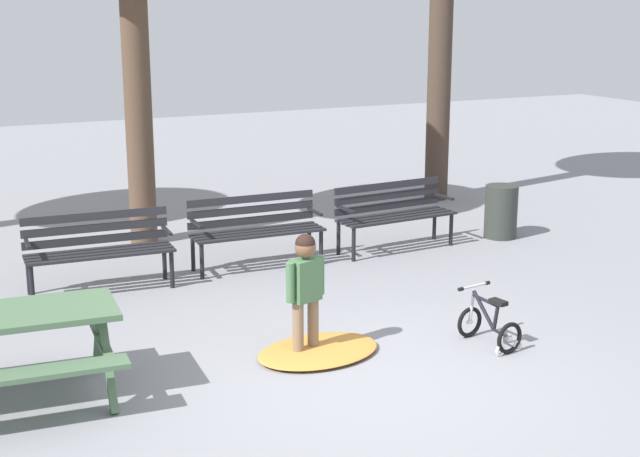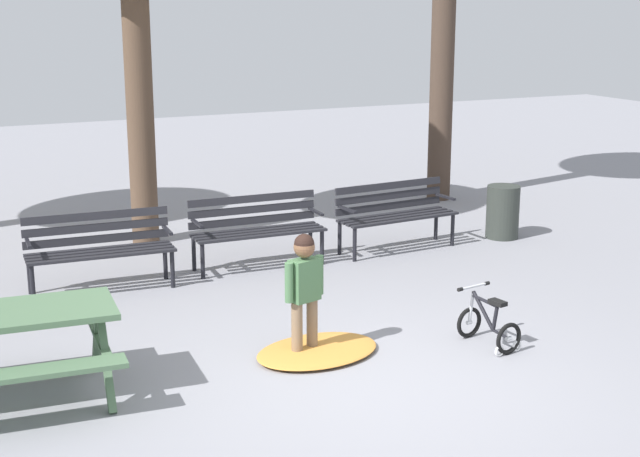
{
  "view_description": "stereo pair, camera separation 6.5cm",
  "coord_description": "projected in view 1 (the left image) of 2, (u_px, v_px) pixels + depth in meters",
  "views": [
    {
      "loc": [
        -3.49,
        -6.32,
        3.15
      ],
      "look_at": [
        0.5,
        1.97,
        0.85
      ],
      "focal_mm": 51.87,
      "sensor_mm": 36.0,
      "label": 1
    },
    {
      "loc": [
        -3.43,
        -6.34,
        3.15
      ],
      "look_at": [
        0.5,
        1.97,
        0.85
      ],
      "focal_mm": 51.87,
      "sensor_mm": 36.0,
      "label": 2
    }
  ],
  "objects": [
    {
      "name": "picnic_table",
      "position": [
        0.0,
        334.0,
        7.23
      ],
      "size": [
        1.9,
        1.48,
        0.79
      ],
      "color": "#4C6B4C",
      "rests_on": "ground"
    },
    {
      "name": "leaf_pile",
      "position": [
        318.0,
        351.0,
        8.4
      ],
      "size": [
        1.29,
        0.99,
        0.07
      ],
      "primitive_type": "ellipsoid",
      "rotation": [
        0.0,
        0.0,
        0.15
      ],
      "color": "#C68438",
      "rests_on": "ground"
    },
    {
      "name": "kids_bicycle",
      "position": [
        490.0,
        325.0,
        8.57
      ],
      "size": [
        0.43,
        0.6,
        0.54
      ],
      "color": "black",
      "rests_on": "ground"
    },
    {
      "name": "park_bench_left",
      "position": [
        255.0,
        225.0,
        11.04
      ],
      "size": [
        1.61,
        0.5,
        0.85
      ],
      "color": "#232328",
      "rests_on": "ground"
    },
    {
      "name": "child_standing",
      "position": [
        305.0,
        284.0,
        8.23
      ],
      "size": [
        0.42,
        0.23,
        1.13
      ],
      "color": "#7F664C",
      "rests_on": "ground"
    },
    {
      "name": "park_bench_right",
      "position": [
        393.0,
        210.0,
        11.82
      ],
      "size": [
        1.63,
        0.57,
        0.85
      ],
      "color": "#232328",
      "rests_on": "ground"
    },
    {
      "name": "ground",
      "position": [
        368.0,
        384.0,
        7.76
      ],
      "size": [
        36.0,
        36.0,
        0.0
      ],
      "primitive_type": "plane",
      "color": "gray"
    },
    {
      "name": "park_bench_far_left",
      "position": [
        98.0,
        245.0,
        10.16
      ],
      "size": [
        1.62,
        0.55,
        0.85
      ],
      "color": "#232328",
      "rests_on": "ground"
    },
    {
      "name": "trash_bin",
      "position": [
        501.0,
        212.0,
        12.43
      ],
      "size": [
        0.44,
        0.44,
        0.71
      ],
      "primitive_type": "cylinder",
      "color": "#2D332D",
      "rests_on": "ground"
    }
  ]
}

